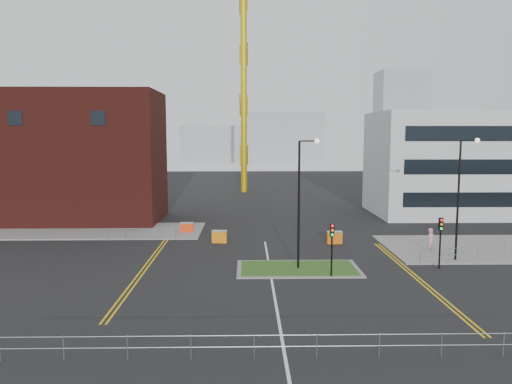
% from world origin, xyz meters
% --- Properties ---
extents(ground, '(200.00, 200.00, 0.00)m').
position_xyz_m(ground, '(0.00, 0.00, 0.00)').
color(ground, black).
rests_on(ground, ground).
extents(pavement_left, '(28.00, 8.00, 0.12)m').
position_xyz_m(pavement_left, '(-20.00, 22.00, 0.06)').
color(pavement_left, slate).
rests_on(pavement_left, ground).
extents(island_kerb, '(8.60, 4.60, 0.08)m').
position_xyz_m(island_kerb, '(2.00, 8.00, 0.04)').
color(island_kerb, slate).
rests_on(island_kerb, ground).
extents(grass_island, '(8.00, 4.00, 0.12)m').
position_xyz_m(grass_island, '(2.00, 8.00, 0.06)').
color(grass_island, '#274A18').
rests_on(grass_island, ground).
extents(brick_building, '(24.20, 10.07, 14.24)m').
position_xyz_m(brick_building, '(-22.97, 28.00, 6.85)').
color(brick_building, '#4C1813').
rests_on(brick_building, ground).
extents(office_block, '(25.00, 12.20, 12.00)m').
position_xyz_m(office_block, '(26.01, 31.97, 6.00)').
color(office_block, '#B7BABD').
rests_on(office_block, ground).
extents(tower_crane, '(52.46, 9.61, 37.99)m').
position_xyz_m(tower_crane, '(3.73, 54.05, 26.23)').
color(tower_crane, gold).
rests_on(tower_crane, ground).
extents(streetlamp_island, '(1.46, 0.36, 9.18)m').
position_xyz_m(streetlamp_island, '(2.22, 8.00, 5.41)').
color(streetlamp_island, black).
rests_on(streetlamp_island, ground).
extents(streetlamp_right_near, '(1.46, 0.36, 9.18)m').
position_xyz_m(streetlamp_right_near, '(14.22, 10.00, 5.41)').
color(streetlamp_right_near, black).
rests_on(streetlamp_right_near, ground).
extents(traffic_light_island, '(0.28, 0.33, 3.65)m').
position_xyz_m(traffic_light_island, '(4.00, 5.98, 2.57)').
color(traffic_light_island, black).
rests_on(traffic_light_island, ground).
extents(traffic_light_right, '(0.28, 0.33, 3.65)m').
position_xyz_m(traffic_light_right, '(12.00, 7.98, 2.57)').
color(traffic_light_right, black).
rests_on(traffic_light_right, ground).
extents(railing_front, '(24.05, 0.05, 1.10)m').
position_xyz_m(railing_front, '(0.00, -6.00, 0.78)').
color(railing_front, gray).
rests_on(railing_front, ground).
extents(railing_left, '(6.05, 0.05, 1.10)m').
position_xyz_m(railing_left, '(-11.00, 18.00, 0.74)').
color(railing_left, gray).
rests_on(railing_left, ground).
extents(centre_line, '(0.15, 30.00, 0.01)m').
position_xyz_m(centre_line, '(0.00, 2.00, 0.01)').
color(centre_line, silver).
rests_on(centre_line, ground).
extents(yellow_left_a, '(0.12, 24.00, 0.01)m').
position_xyz_m(yellow_left_a, '(-9.00, 10.00, 0.01)').
color(yellow_left_a, gold).
rests_on(yellow_left_a, ground).
extents(yellow_left_b, '(0.12, 24.00, 0.01)m').
position_xyz_m(yellow_left_b, '(-8.70, 10.00, 0.01)').
color(yellow_left_b, gold).
rests_on(yellow_left_b, ground).
extents(yellow_right_a, '(0.12, 20.00, 0.01)m').
position_xyz_m(yellow_right_a, '(9.50, 6.00, 0.01)').
color(yellow_right_a, gold).
rests_on(yellow_right_a, ground).
extents(yellow_right_b, '(0.12, 20.00, 0.01)m').
position_xyz_m(yellow_right_b, '(9.80, 6.00, 0.01)').
color(yellow_right_b, gold).
rests_on(yellow_right_b, ground).
extents(skyline_a, '(18.00, 12.00, 22.00)m').
position_xyz_m(skyline_a, '(-40.00, 120.00, 11.00)').
color(skyline_a, gray).
rests_on(skyline_a, ground).
extents(skyline_b, '(24.00, 12.00, 16.00)m').
position_xyz_m(skyline_b, '(10.00, 130.00, 8.00)').
color(skyline_b, gray).
rests_on(skyline_b, ground).
extents(skyline_c, '(14.00, 12.00, 28.00)m').
position_xyz_m(skyline_c, '(45.00, 125.00, 14.00)').
color(skyline_c, gray).
rests_on(skyline_c, ground).
extents(skyline_d, '(30.00, 12.00, 12.00)m').
position_xyz_m(skyline_d, '(-8.00, 140.00, 6.00)').
color(skyline_d, gray).
rests_on(skyline_d, ground).
extents(pedestrian, '(0.86, 0.83, 1.99)m').
position_xyz_m(pedestrian, '(13.13, 12.67, 1.00)').
color(pedestrian, pink).
rests_on(pedestrian, ground).
extents(barrier_left, '(1.25, 0.48, 1.03)m').
position_xyz_m(barrier_left, '(-7.33, 21.01, 0.56)').
color(barrier_left, red).
rests_on(barrier_left, ground).
extents(barrier_mid, '(1.33, 0.54, 1.09)m').
position_xyz_m(barrier_mid, '(-4.00, 16.72, 0.59)').
color(barrier_mid, orange).
rests_on(barrier_mid, ground).
extents(barrier_right, '(1.31, 0.47, 1.09)m').
position_xyz_m(barrier_right, '(6.00, 16.14, 0.59)').
color(barrier_right, '#D35F0B').
rests_on(barrier_right, ground).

